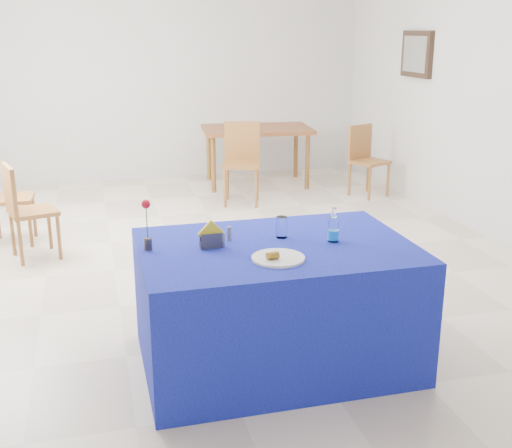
{
  "coord_description": "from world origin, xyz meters",
  "views": [
    {
      "loc": [
        -1.24,
        -5.26,
        1.98
      ],
      "look_at": [
        -0.36,
        -1.91,
        0.92
      ],
      "focal_mm": 45.0,
      "sensor_mm": 36.0,
      "label": 1
    }
  ],
  "objects": [
    {
      "name": "floor",
      "position": [
        0.0,
        0.0,
        0.0
      ],
      "size": [
        7.0,
        7.0,
        0.0
      ],
      "primitive_type": "plane",
      "color": "beige",
      "rests_on": "ground"
    },
    {
      "name": "room_shell",
      "position": [
        0.0,
        0.0,
        1.75
      ],
      "size": [
        7.0,
        7.0,
        7.0
      ],
      "color": "silver",
      "rests_on": "ground"
    },
    {
      "name": "picture_frame",
      "position": [
        2.47,
        1.6,
        1.7
      ],
      "size": [
        0.06,
        0.64,
        0.52
      ],
      "primitive_type": "cube",
      "color": "black",
      "rests_on": "room_shell"
    },
    {
      "name": "picture_art",
      "position": [
        2.44,
        1.6,
        1.7
      ],
      "size": [
        0.02,
        0.52,
        0.4
      ],
      "primitive_type": "cube",
      "color": "#998C66",
      "rests_on": "room_shell"
    },
    {
      "name": "plate",
      "position": [
        -0.28,
        -2.08,
        0.77
      ],
      "size": [
        0.3,
        0.3,
        0.01
      ],
      "primitive_type": "cylinder",
      "color": "silver",
      "rests_on": "blue_table"
    },
    {
      "name": "drinking_glass",
      "position": [
        -0.15,
        -1.71,
        0.82
      ],
      "size": [
        0.07,
        0.07,
        0.13
      ],
      "primitive_type": "cylinder",
      "color": "white",
      "rests_on": "blue_table"
    },
    {
      "name": "salt_shaker",
      "position": [
        -0.53,
        -1.78,
        0.8
      ],
      "size": [
        0.03,
        0.03,
        0.08
      ],
      "primitive_type": "cylinder",
      "color": "slate",
      "rests_on": "blue_table"
    },
    {
      "name": "pepper_shaker",
      "position": [
        -0.47,
        -1.69,
        0.8
      ],
      "size": [
        0.03,
        0.03,
        0.08
      ],
      "primitive_type": "cylinder",
      "color": "slate",
      "rests_on": "blue_table"
    },
    {
      "name": "blue_table",
      "position": [
        -0.22,
        -1.84,
        0.38
      ],
      "size": [
        1.6,
        1.1,
        0.76
      ],
      "color": "#0E0F85",
      "rests_on": "floor"
    },
    {
      "name": "water_bottle",
      "position": [
        0.13,
        -1.86,
        0.83
      ],
      "size": [
        0.07,
        0.07,
        0.21
      ],
      "color": "white",
      "rests_on": "blue_table"
    },
    {
      "name": "napkin_holder",
      "position": [
        -0.6,
        -1.79,
        0.81
      ],
      "size": [
        0.15,
        0.06,
        0.16
      ],
      "color": "#333338",
      "rests_on": "blue_table"
    },
    {
      "name": "rose_vase",
      "position": [
        -0.95,
        -1.74,
        0.91
      ],
      "size": [
        0.05,
        0.05,
        0.3
      ],
      "color": "#2A292F",
      "rests_on": "blue_table"
    },
    {
      "name": "oak_table",
      "position": [
        0.88,
        2.76,
        0.68
      ],
      "size": [
        1.47,
        1.03,
        0.76
      ],
      "color": "#94542B",
      "rests_on": "floor"
    },
    {
      "name": "chair_bg_left",
      "position": [
        0.48,
        1.95,
        0.54
      ],
      "size": [
        0.52,
        0.52,
        0.94
      ],
      "rotation": [
        0.0,
        0.0,
        -0.29
      ],
      "color": "#9A5F2C",
      "rests_on": "floor"
    },
    {
      "name": "chair_bg_right",
      "position": [
        2.02,
        1.89,
        0.5
      ],
      "size": [
        0.5,
        0.5,
        0.86
      ],
      "rotation": [
        0.0,
        0.0,
        0.41
      ],
      "color": "#9A5F2C",
      "rests_on": "floor"
    },
    {
      "name": "chair_win_a",
      "position": [
        -1.84,
        0.5,
        0.5
      ],
      "size": [
        0.48,
        0.48,
        0.86
      ],
      "rotation": [
        0.0,
        0.0,
        1.86
      ],
      "color": "#9A5F2C",
      "rests_on": "floor"
    },
    {
      "name": "chair_win_b",
      "position": [
        -2.07,
        1.01,
        0.51
      ],
      "size": [
        0.41,
        0.41,
        0.88
      ],
      "rotation": [
        0.0,
        0.0,
        1.53
      ],
      "color": "#9A5F2C",
      "rests_on": "floor"
    },
    {
      "name": "banana_pieces",
      "position": [
        -0.32,
        -2.11,
        0.8
      ],
      "size": [
        0.07,
        0.05,
        0.04
      ],
      "color": "gold",
      "rests_on": "plate"
    }
  ]
}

